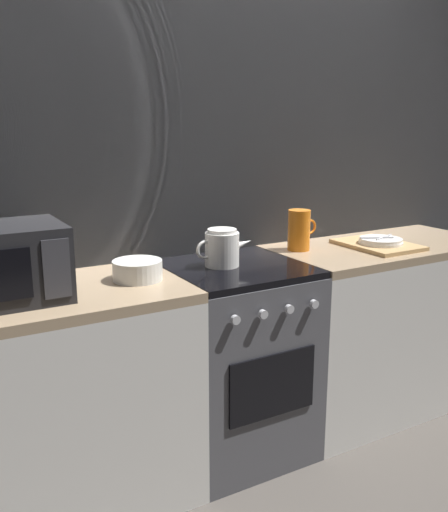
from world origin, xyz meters
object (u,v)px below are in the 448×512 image
stove_unit (235,360)px  mixing_bowl (138,270)px  kettle (222,248)px  dish_pile (379,243)px  pitcher (299,230)px

stove_unit → mixing_bowl: 0.67m
stove_unit → kettle: 0.54m
mixing_bowl → dish_pile: bearing=-1.7°
kettle → pitcher: size_ratio=1.42×
kettle → mixing_bowl: size_ratio=1.42×
stove_unit → kettle: size_ratio=3.16×
kettle → mixing_bowl: kettle is taller
kettle → dish_pile: kettle is taller
stove_unit → kettle: kettle is taller
dish_pile → pitcher: bearing=159.0°
kettle → pitcher: bearing=10.1°
stove_unit → dish_pile: size_ratio=2.25×
stove_unit → dish_pile: (0.82, -0.04, 0.47)m
stove_unit → pitcher: pitcher is taller
stove_unit → kettle: (-0.06, 0.02, 0.53)m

